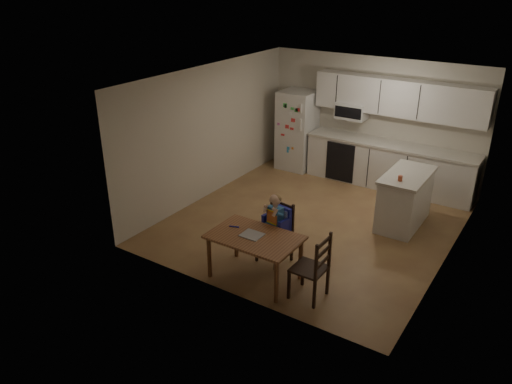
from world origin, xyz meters
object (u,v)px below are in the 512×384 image
object	(u,v)px
refrigerator	(297,130)
red_cup	(400,178)
chair_booster	(277,221)
chair_side	(316,264)
dining_table	(255,242)
kitchen_island	(405,199)

from	to	relation	value
refrigerator	red_cup	size ratio (longest dim) A/B	19.19
refrigerator	red_cup	bearing A→B (deg)	-31.53
refrigerator	chair_booster	xyz separation A→B (m)	(1.64, -3.57, -0.19)
chair_side	red_cup	bearing A→B (deg)	174.24
red_cup	dining_table	bearing A→B (deg)	-116.77
kitchen_island	dining_table	xyz separation A→B (m)	(-1.23, -2.77, 0.11)
kitchen_island	chair_side	xyz separation A→B (m)	(-0.28, -2.76, 0.07)
refrigerator	chair_booster	world-z (taller)	refrigerator
dining_table	chair_booster	world-z (taller)	chair_booster
red_cup	dining_table	size ratio (longest dim) A/B	0.07
red_cup	dining_table	xyz separation A→B (m)	(-1.21, -2.40, -0.40)
kitchen_island	chair_side	size ratio (longest dim) A/B	1.33
refrigerator	kitchen_island	xyz separation A→B (m)	(2.87, -1.38, -0.38)
dining_table	red_cup	bearing A→B (deg)	63.23
chair_booster	refrigerator	bearing A→B (deg)	124.73
kitchen_island	chair_side	world-z (taller)	chair_side
red_cup	chair_booster	bearing A→B (deg)	-123.42
kitchen_island	dining_table	distance (m)	3.03
kitchen_island	red_cup	size ratio (longest dim) A/B	14.29
refrigerator	chair_side	distance (m)	4.89
chair_booster	chair_side	distance (m)	1.10
kitchen_island	chair_booster	world-z (taller)	chair_booster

